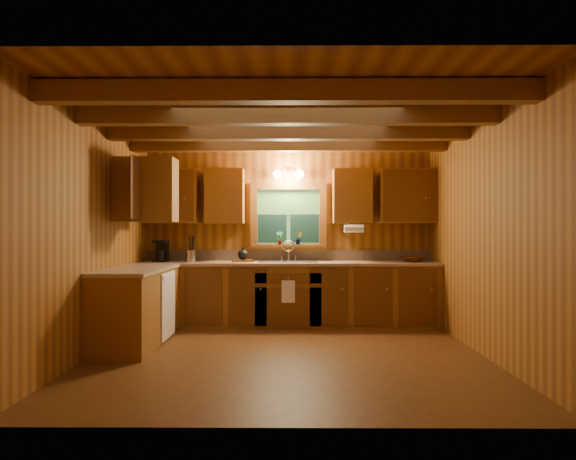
{
  "coord_description": "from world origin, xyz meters",
  "views": [
    {
      "loc": [
        0.04,
        -5.11,
        1.34
      ],
      "look_at": [
        0.0,
        0.8,
        1.35
      ],
      "focal_mm": 29.53,
      "sensor_mm": 36.0,
      "label": 1
    }
  ],
  "objects_px": {
    "cutting_board": "(243,261)",
    "sink": "(288,265)",
    "coffee_maker": "(162,251)",
    "wicker_basket": "(413,259)"
  },
  "relations": [
    {
      "from": "cutting_board",
      "to": "sink",
      "type": "bearing_deg",
      "value": -17.45
    },
    {
      "from": "sink",
      "to": "coffee_maker",
      "type": "distance_m",
      "value": 1.81
    },
    {
      "from": "sink",
      "to": "coffee_maker",
      "type": "bearing_deg",
      "value": -180.0
    },
    {
      "from": "coffee_maker",
      "to": "cutting_board",
      "type": "xyz_separation_m",
      "value": [
        1.15,
        0.03,
        -0.14
      ]
    },
    {
      "from": "sink",
      "to": "wicker_basket",
      "type": "relative_size",
      "value": 2.49
    },
    {
      "from": "coffee_maker",
      "to": "wicker_basket",
      "type": "distance_m",
      "value": 3.57
    },
    {
      "from": "cutting_board",
      "to": "wicker_basket",
      "type": "relative_size",
      "value": 0.88
    },
    {
      "from": "coffee_maker",
      "to": "wicker_basket",
      "type": "height_order",
      "value": "coffee_maker"
    },
    {
      "from": "wicker_basket",
      "to": "cutting_board",
      "type": "bearing_deg",
      "value": 178.73
    },
    {
      "from": "sink",
      "to": "wicker_basket",
      "type": "bearing_deg",
      "value": -0.78
    }
  ]
}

